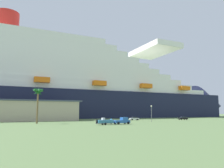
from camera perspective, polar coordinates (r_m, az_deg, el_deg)
ground_plane at (r=112.38m, az=-4.70°, el=-9.21°), size 600.00×600.00×0.00m
cruise_ship at (r=143.84m, az=-13.31°, el=-0.74°), size 281.76×60.36×70.26m
pickup_truck at (r=72.18m, az=2.64°, el=-9.52°), size 5.87×3.09×2.20m
small_boat_on_trailer at (r=69.17m, az=-1.45°, el=-9.69°), size 6.99×2.88×2.15m
palm_tree at (r=79.67m, az=-18.61°, el=-2.71°), size 3.58×3.51×12.12m
street_lamp at (r=92.04m, az=10.17°, el=-6.83°), size 0.56×0.56×6.56m
parked_car_silver_sedan at (r=107.29m, az=5.80°, el=-8.84°), size 4.47×2.38×1.58m
parked_car_black_coupe at (r=116.82m, az=17.91°, el=-8.40°), size 4.73×2.13×1.58m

